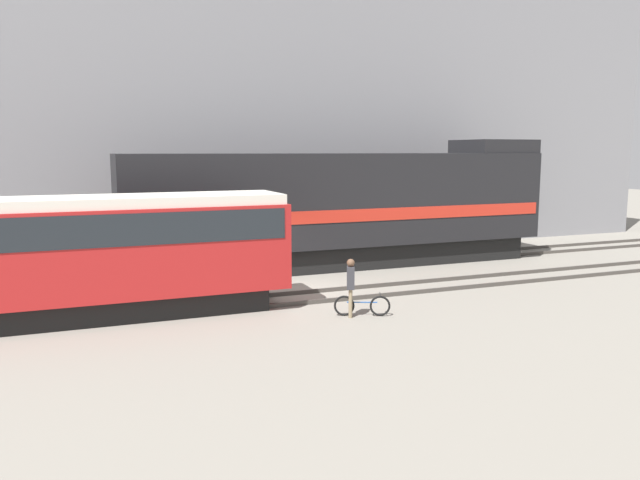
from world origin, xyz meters
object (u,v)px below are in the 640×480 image
Objects in this scene: person at (351,282)px; streetcar at (102,249)px; freight_locomotive at (345,207)px; bicycle at (362,306)px.

streetcar is at bearing 158.91° from person.
freight_locomotive is 11.14m from streetcar.
streetcar is 6.85× the size of bicycle.
person is (6.73, -2.59, -0.98)m from streetcar.
streetcar is 7.28m from person.
freight_locomotive is 10.41× the size of person.
freight_locomotive is 8.37m from person.
bicycle is at bearing -110.51° from freight_locomotive.
freight_locomotive is 11.60× the size of bicycle.
bicycle is 0.84m from person.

